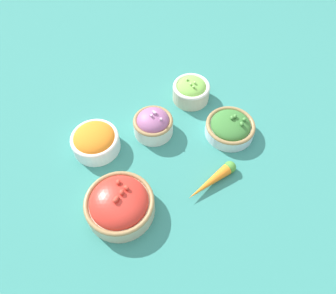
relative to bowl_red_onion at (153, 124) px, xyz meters
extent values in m
plane|color=#337F75|center=(-0.01, -0.09, -0.04)|extent=(3.00, 3.00, 0.00)
cylinder|color=silver|center=(0.00, 0.00, -0.01)|extent=(0.11, 0.11, 0.05)
torus|color=#997A4C|center=(0.00, 0.00, 0.01)|extent=(0.11, 0.11, 0.01)
ellipsoid|color=#9E5B8E|center=(0.00, 0.00, 0.01)|extent=(0.09, 0.09, 0.06)
cube|color=#C699C1|center=(0.01, 0.00, 0.04)|extent=(0.01, 0.01, 0.01)
cube|color=#C699C1|center=(0.01, 0.01, 0.04)|extent=(0.01, 0.01, 0.01)
cube|color=#C699C1|center=(0.01, 0.00, 0.04)|extent=(0.01, 0.01, 0.01)
cube|color=#C699C1|center=(0.01, 0.00, 0.04)|extent=(0.01, 0.01, 0.01)
cube|color=#C699C1|center=(0.01, -0.03, 0.04)|extent=(0.01, 0.01, 0.01)
cube|color=#C699C1|center=(-0.01, 0.00, 0.04)|extent=(0.01, 0.01, 0.01)
cylinder|color=beige|center=(-0.20, -0.17, -0.01)|extent=(0.17, 0.17, 0.05)
torus|color=#997A4C|center=(-0.20, -0.17, 0.01)|extent=(0.17, 0.17, 0.01)
ellipsoid|color=red|center=(-0.20, -0.17, 0.01)|extent=(0.14, 0.14, 0.06)
ellipsoid|color=red|center=(-0.19, -0.17, 0.05)|extent=(0.02, 0.02, 0.01)
ellipsoid|color=red|center=(-0.21, -0.18, 0.05)|extent=(0.02, 0.01, 0.01)
ellipsoid|color=red|center=(-0.18, -0.14, 0.04)|extent=(0.02, 0.02, 0.01)
ellipsoid|color=red|center=(-0.20, -0.18, 0.05)|extent=(0.02, 0.01, 0.01)
ellipsoid|color=red|center=(-0.17, -0.16, 0.04)|extent=(0.01, 0.02, 0.01)
cylinder|color=silver|center=(0.18, -0.12, -0.02)|extent=(0.14, 0.14, 0.04)
torus|color=#997A4C|center=(0.18, -0.12, 0.00)|extent=(0.14, 0.14, 0.01)
ellipsoid|color=#387533|center=(0.18, -0.12, 0.00)|extent=(0.12, 0.12, 0.04)
ellipsoid|color=#47893D|center=(0.20, -0.12, 0.03)|extent=(0.02, 0.02, 0.01)
ellipsoid|color=#47893D|center=(0.20, -0.15, 0.02)|extent=(0.02, 0.02, 0.01)
ellipsoid|color=#47893D|center=(0.22, -0.14, 0.02)|extent=(0.01, 0.01, 0.01)
ellipsoid|color=#47893D|center=(0.19, -0.12, 0.03)|extent=(0.02, 0.02, 0.01)
cylinder|color=white|center=(-0.17, 0.04, -0.01)|extent=(0.13, 0.13, 0.04)
torus|color=silver|center=(-0.17, 0.04, 0.01)|extent=(0.13, 0.13, 0.01)
ellipsoid|color=orange|center=(-0.17, 0.04, 0.01)|extent=(0.12, 0.12, 0.05)
cylinder|color=beige|center=(0.17, 0.05, -0.01)|extent=(0.11, 0.11, 0.05)
torus|color=silver|center=(0.17, 0.05, 0.02)|extent=(0.11, 0.11, 0.01)
ellipsoid|color=#7ABC4C|center=(0.17, 0.05, 0.02)|extent=(0.09, 0.09, 0.04)
ellipsoid|color=#99D166|center=(0.16, 0.04, 0.04)|extent=(0.01, 0.01, 0.01)
ellipsoid|color=#99D166|center=(0.17, 0.04, 0.04)|extent=(0.01, 0.01, 0.01)
ellipsoid|color=#99D166|center=(0.16, 0.07, 0.04)|extent=(0.01, 0.01, 0.01)
ellipsoid|color=#99D166|center=(0.16, 0.03, 0.03)|extent=(0.01, 0.01, 0.01)
cone|color=orange|center=(0.03, -0.23, -0.02)|extent=(0.14, 0.05, 0.03)
sphere|color=#4C9338|center=(0.10, -0.23, -0.02)|extent=(0.03, 0.03, 0.03)
camera|label=1|loc=(-0.28, -0.52, 0.73)|focal=35.00mm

